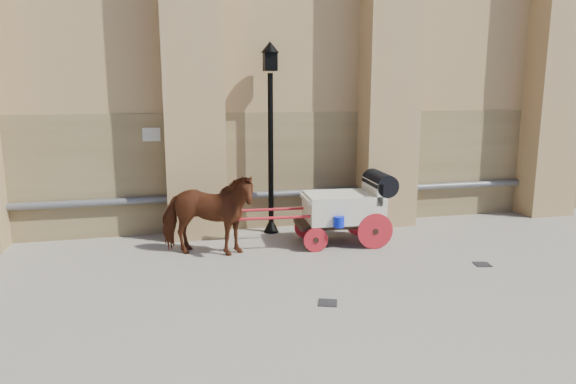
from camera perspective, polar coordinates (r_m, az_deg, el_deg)
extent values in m
plane|color=slate|center=(9.69, -2.41, -10.18)|extent=(90.00, 90.00, 0.00)
cube|color=olive|center=(13.69, 2.28, 2.62)|extent=(44.00, 0.35, 3.00)
cylinder|color=#59595B|center=(13.54, 2.57, -0.06)|extent=(42.00, 0.18, 0.18)
cube|color=beige|center=(12.87, -14.94, 6.20)|extent=(0.42, 0.04, 0.32)
imported|color=#572815|center=(11.20, -9.00, -2.50)|extent=(2.35, 1.64, 1.82)
cube|color=black|center=(12.10, 5.71, -3.37)|extent=(2.08, 1.07, 0.11)
cube|color=beige|center=(12.03, 6.16, -1.66)|extent=(1.82, 1.27, 0.64)
cube|color=beige|center=(12.16, 9.32, 0.15)|extent=(0.22, 1.15, 0.50)
cube|color=beige|center=(11.80, 2.54, -0.72)|extent=(0.40, 1.03, 0.09)
cylinder|color=black|center=(12.19, 10.16, 1.03)|extent=(0.60, 1.18, 0.51)
cylinder|color=red|center=(11.79, 9.66, -4.32)|extent=(0.83, 0.12, 0.82)
cylinder|color=red|center=(12.84, 8.00, -3.00)|extent=(0.83, 0.12, 0.82)
cylinder|color=red|center=(11.46, 3.10, -5.34)|extent=(0.55, 0.10, 0.55)
cylinder|color=red|center=(12.53, 1.96, -3.89)|extent=(0.55, 0.10, 0.55)
cylinder|color=red|center=(11.33, -1.12, -2.88)|extent=(2.20, 0.23, 0.06)
cylinder|color=red|center=(12.13, -1.70, -1.95)|extent=(2.20, 0.23, 0.06)
cylinder|color=#0A20CF|center=(11.40, 5.68, -3.31)|extent=(0.24, 0.24, 0.24)
cylinder|color=black|center=(12.74, -1.93, 4.16)|extent=(0.13, 0.13, 3.96)
cone|color=black|center=(13.07, -1.88, -3.61)|extent=(0.40, 0.40, 0.40)
cube|color=black|center=(12.67, -2.00, 14.33)|extent=(0.31, 0.31, 0.46)
cone|color=black|center=(12.69, -2.01, 15.81)|extent=(0.44, 0.44, 0.26)
cube|color=black|center=(8.89, 4.44, -12.17)|extent=(0.41, 0.41, 0.01)
cube|color=black|center=(11.43, 20.78, -7.52)|extent=(0.38, 0.38, 0.01)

